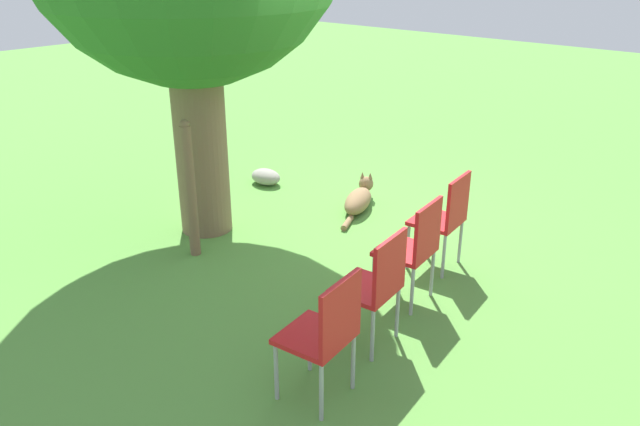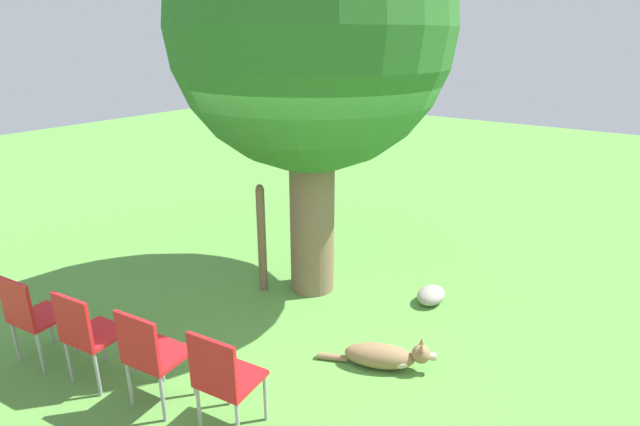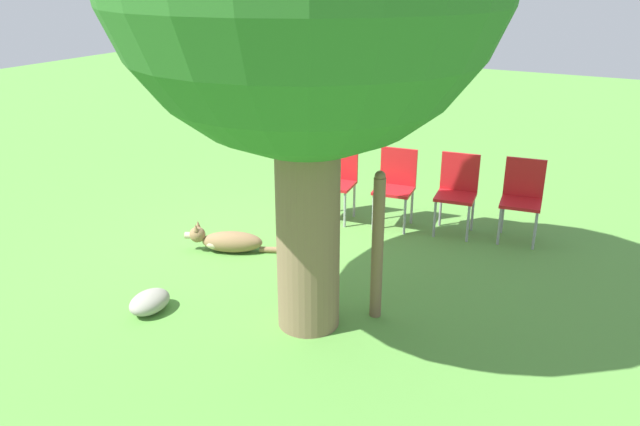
% 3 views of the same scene
% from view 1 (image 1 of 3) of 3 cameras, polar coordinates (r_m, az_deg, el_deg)
% --- Properties ---
extents(ground_plane, '(30.00, 30.00, 0.00)m').
position_cam_1_polar(ground_plane, '(6.84, -0.80, -0.95)').
color(ground_plane, '#56933D').
extents(dog, '(0.55, 1.06, 0.33)m').
position_cam_1_polar(dog, '(7.19, 3.61, 1.31)').
color(dog, olive).
rests_on(dog, ground_plane).
extents(fence_post, '(0.10, 0.10, 1.36)m').
position_cam_1_polar(fence_post, '(6.02, -11.77, 2.17)').
color(fence_post, brown).
rests_on(fence_post, ground_plane).
extents(red_chair_0, '(0.47, 0.49, 0.93)m').
position_cam_1_polar(red_chair_0, '(5.81, 11.39, -0.16)').
color(red_chair_0, red).
rests_on(red_chair_0, ground_plane).
extents(red_chair_1, '(0.47, 0.49, 0.93)m').
position_cam_1_polar(red_chair_1, '(5.19, 8.62, -2.88)').
color(red_chair_1, red).
rests_on(red_chair_1, ground_plane).
extents(red_chair_2, '(0.47, 0.49, 0.93)m').
position_cam_1_polar(red_chair_2, '(4.60, 5.11, -6.31)').
color(red_chair_2, red).
rests_on(red_chair_2, ground_plane).
extents(red_chair_3, '(0.47, 0.49, 0.93)m').
position_cam_1_polar(red_chair_3, '(4.05, 0.54, -10.66)').
color(red_chair_3, red).
rests_on(red_chair_3, ground_plane).
extents(garden_rock, '(0.42, 0.30, 0.19)m').
position_cam_1_polar(garden_rock, '(7.98, -4.98, 3.32)').
color(garden_rock, gray).
rests_on(garden_rock, ground_plane).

